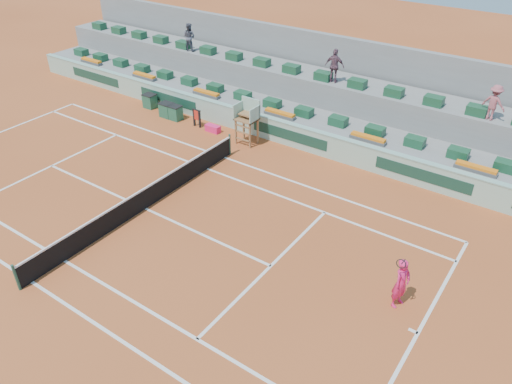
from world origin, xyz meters
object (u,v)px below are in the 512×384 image
drink_cooler_a (176,113)px  tennis_player (401,283)px  player_bag (213,128)px  umpire_chair (248,116)px

drink_cooler_a → tennis_player: tennis_player is taller
player_bag → drink_cooler_a: drink_cooler_a is taller
player_bag → drink_cooler_a: 2.75m
umpire_chair → drink_cooler_a: size_ratio=2.86×
umpire_chair → player_bag: bearing=-178.9°
player_bag → umpire_chair: size_ratio=0.36×
drink_cooler_a → tennis_player: (15.96, -6.64, 0.51)m
player_bag → drink_cooler_a: bearing=179.7°
umpire_chair → drink_cooler_a: 5.21m
drink_cooler_a → player_bag: bearing=-0.3°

